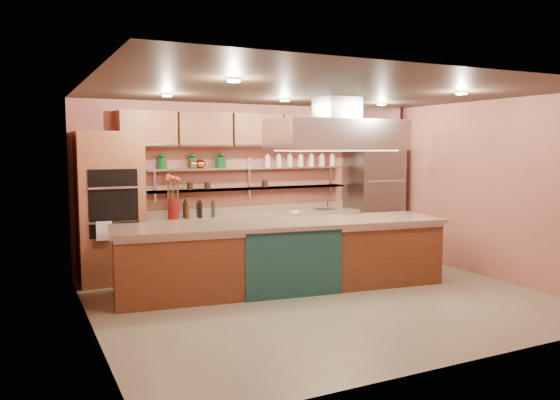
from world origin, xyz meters
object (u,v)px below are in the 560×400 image
flower_vase (173,209)px  copper_kettle (201,164)px  island (283,255)px  kitchen_scale (294,210)px  refrigerator (373,201)px  green_canister (220,163)px

flower_vase → copper_kettle: 0.90m
island → kitchen_scale: (0.92, 1.42, 0.47)m
island → kitchen_scale: kitchen_scale is taller
refrigerator → copper_kettle: 3.40m
island → kitchen_scale: bearing=64.6°
kitchen_scale → green_canister: (-1.29, 0.22, 0.83)m
flower_vase → kitchen_scale: (2.15, 0.00, -0.12)m
copper_kettle → flower_vase: bearing=-157.4°
copper_kettle → green_canister: 0.33m
refrigerator → island: 3.01m
kitchen_scale → flower_vase: bearing=178.6°
island → green_canister: bearing=110.3°
green_canister → kitchen_scale: bearing=-9.7°
copper_kettle → green_canister: bearing=0.0°
kitchen_scale → green_canister: bearing=168.9°
flower_vase → copper_kettle: copper_kettle is taller
flower_vase → green_canister: bearing=14.3°
flower_vase → island: bearing=-49.0°
refrigerator → green_canister: 3.08m
island → green_canister: (-0.37, 1.64, 1.31)m
kitchen_scale → green_canister: size_ratio=0.79×
island → green_canister: 2.13m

